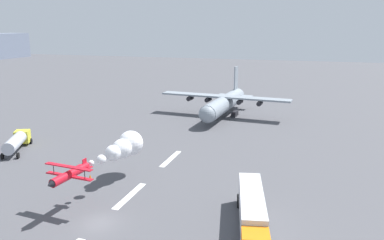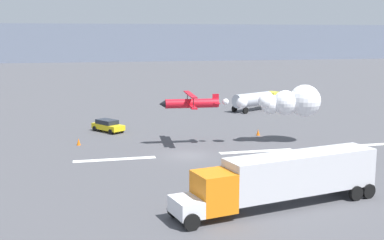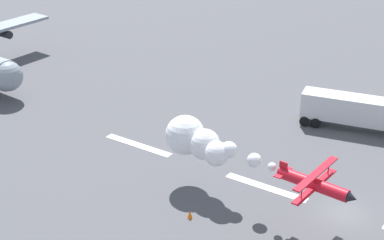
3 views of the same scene
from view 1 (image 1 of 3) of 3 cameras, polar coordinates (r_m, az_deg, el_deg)
name	(u,v)px [view 1 (image 1 of 3)]	position (r m, az deg, el deg)	size (l,w,h in m)	color
ground_plane	(99,223)	(44.27, -13.74, -14.83)	(440.00, 440.00, 0.00)	#4C4C51
runway_stripe_3	(130,196)	(49.94, -9.32, -11.15)	(8.00, 0.90, 0.01)	white
runway_stripe_4	(171,159)	(62.34, -3.21, -5.83)	(8.00, 0.90, 0.01)	white
cargo_transport_plane	(223,104)	(90.01, 4.68, 2.46)	(26.55, 31.48, 11.01)	gray
stunt_biplane_red	(121,148)	(53.36, -10.59, -4.21)	(18.04, 6.29, 3.57)	red
semi_truck_orange	(252,213)	(40.95, 9.03, -13.68)	(15.89, 5.98, 3.70)	silver
fuel_tanker_truck	(17,141)	(72.19, -24.85, -2.92)	(9.59, 6.53, 2.90)	yellow
traffic_cone_far	(90,177)	(55.93, -15.07, -8.25)	(0.44, 0.44, 0.75)	orange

